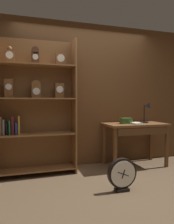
{
  "coord_description": "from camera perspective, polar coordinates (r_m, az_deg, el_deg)",
  "views": [
    {
      "loc": [
        -1.11,
        -2.49,
        1.18
      ],
      "look_at": [
        -0.16,
        0.6,
        1.02
      ],
      "focal_mm": 34.23,
      "sensor_mm": 36.0,
      "label": 1
    }
  ],
  "objects": [
    {
      "name": "desk_lamp",
      "position": [
        4.13,
        15.73,
        0.39
      ],
      "size": [
        0.21,
        0.21,
        0.4
      ],
      "color": "black",
      "rests_on": "workbench"
    },
    {
      "name": "bookshelf",
      "position": [
        3.51,
        -13.97,
        1.58
      ],
      "size": [
        1.27,
        0.33,
        2.18
      ],
      "color": "brown",
      "rests_on": "ground"
    },
    {
      "name": "toolbox_small",
      "position": [
        3.91,
        10.38,
        -2.32
      ],
      "size": [
        0.2,
        0.13,
        0.1
      ],
      "primitive_type": "cube",
      "color": "#2D5123",
      "rests_on": "workbench"
    },
    {
      "name": "back_wood_panel",
      "position": [
        3.96,
        -0.75,
        4.65
      ],
      "size": [
        4.8,
        0.05,
        2.6
      ],
      "primitive_type": "cube",
      "color": "brown",
      "rests_on": "ground"
    },
    {
      "name": "round_clock_large",
      "position": [
        2.94,
        9.37,
        -16.13
      ],
      "size": [
        0.4,
        0.11,
        0.44
      ],
      "color": "black",
      "rests_on": "ground"
    },
    {
      "name": "open_repair_manual",
      "position": [
        3.87,
        12.96,
        -2.96
      ],
      "size": [
        0.18,
        0.24,
        0.02
      ],
      "primitive_type": "cube",
      "rotation": [
        0.0,
        0.0,
        0.11
      ],
      "color": "silver",
      "rests_on": "workbench"
    },
    {
      "name": "workbench",
      "position": [
        3.98,
        12.84,
        -4.52
      ],
      "size": [
        1.1,
        0.6,
        0.78
      ],
      "color": "brown",
      "rests_on": "ground"
    },
    {
      "name": "ground_plane",
      "position": [
        2.97,
        6.86,
        -20.5
      ],
      "size": [
        10.0,
        10.0,
        0.0
      ],
      "primitive_type": "plane",
      "color": "brown"
    }
  ]
}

